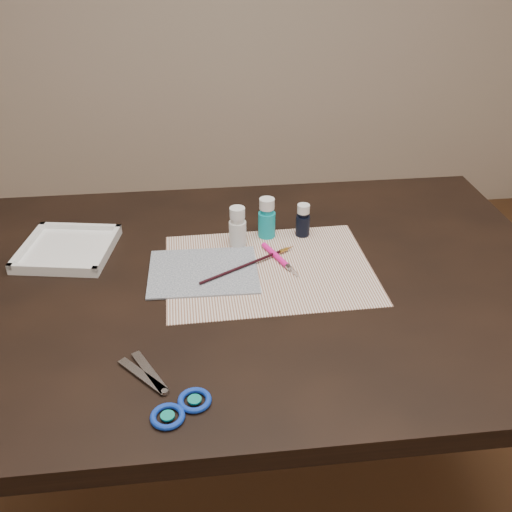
{
  "coord_description": "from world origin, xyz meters",
  "views": [
    {
      "loc": [
        -0.11,
        -0.99,
        1.41
      ],
      "look_at": [
        0.0,
        0.0,
        0.8
      ],
      "focal_mm": 40.0,
      "sensor_mm": 36.0,
      "label": 1
    }
  ],
  "objects": [
    {
      "name": "paint_bottle_white",
      "position": [
        -0.03,
        0.13,
        0.8
      ],
      "size": [
        0.04,
        0.04,
        0.1
      ],
      "primitive_type": "cylinder",
      "rotation": [
        0.0,
        0.0,
        -0.08
      ],
      "color": "silver",
      "rests_on": "table"
    },
    {
      "name": "paint_bottle_cyan",
      "position": [
        0.04,
        0.17,
        0.8
      ],
      "size": [
        0.05,
        0.05,
        0.1
      ],
      "primitive_type": "cylinder",
      "rotation": [
        0.0,
        0.0,
        0.15
      ],
      "color": "#11A3AF",
      "rests_on": "table"
    },
    {
      "name": "paintbrush",
      "position": [
        -0.01,
        0.04,
        0.76
      ],
      "size": [
        0.22,
        0.13,
        0.01
      ],
      "primitive_type": null,
      "rotation": [
        0.0,
        0.0,
        0.53
      ],
      "color": "black",
      "rests_on": "canvas"
    },
    {
      "name": "paint_bottle_navy",
      "position": [
        0.13,
        0.16,
        0.79
      ],
      "size": [
        0.04,
        0.04,
        0.08
      ],
      "primitive_type": "cylinder",
      "rotation": [
        0.0,
        0.0,
        0.13
      ],
      "color": "black",
      "rests_on": "table"
    },
    {
      "name": "ground",
      "position": [
        0.0,
        0.0,
        -0.01
      ],
      "size": [
        3.5,
        3.5,
        0.02
      ],
      "primitive_type": "cube",
      "color": "#422614",
      "rests_on": "ground"
    },
    {
      "name": "craft_knife",
      "position": [
        0.06,
        0.05,
        0.76
      ],
      "size": [
        0.07,
        0.14,
        0.01
      ],
      "primitive_type": null,
      "rotation": [
        0.0,
        0.0,
        -1.19
      ],
      "color": "#FF1897",
      "rests_on": "paper"
    },
    {
      "name": "canvas",
      "position": [
        -0.11,
        0.03,
        0.75
      ],
      "size": [
        0.23,
        0.19,
        0.0
      ],
      "primitive_type": "cube",
      "rotation": [
        0.0,
        0.0,
        -0.02
      ],
      "color": "#15233E",
      "rests_on": "paper"
    },
    {
      "name": "table",
      "position": [
        0.0,
        0.0,
        0.38
      ],
      "size": [
        1.3,
        0.9,
        0.75
      ],
      "primitive_type": "cube",
      "color": "black",
      "rests_on": "ground"
    },
    {
      "name": "palette_tray",
      "position": [
        -0.41,
        0.14,
        0.76
      ],
      "size": [
        0.22,
        0.22,
        0.02
      ],
      "primitive_type": "cube",
      "rotation": [
        0.0,
        0.0,
        -0.18
      ],
      "color": "white",
      "rests_on": "table"
    },
    {
      "name": "scissors",
      "position": [
        -0.2,
        -0.31,
        0.76
      ],
      "size": [
        0.22,
        0.22,
        0.01
      ],
      "primitive_type": null,
      "rotation": [
        0.0,
        0.0,
        2.3
      ],
      "color": "silver",
      "rests_on": "table"
    },
    {
      "name": "paper",
      "position": [
        0.03,
        0.02,
        0.75
      ],
      "size": [
        0.44,
        0.34,
        0.0
      ],
      "primitive_type": "cube",
      "rotation": [
        0.0,
        0.0,
        0.02
      ],
      "color": "white",
      "rests_on": "table"
    }
  ]
}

